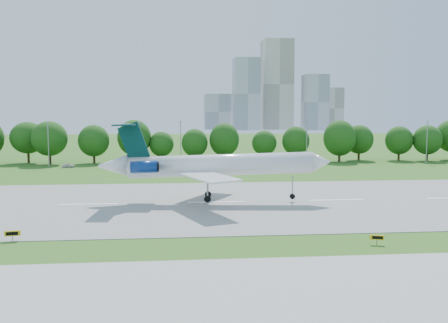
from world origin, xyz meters
TOP-DOWN VIEW (x-y plane):
  - ground at (0.00, 0.00)m, footprint 600.00×600.00m
  - runway at (0.00, 25.00)m, footprint 400.00×45.00m
  - tree_line at (0.00, 92.00)m, footprint 288.40×8.40m
  - light_poles at (-2.50, 82.00)m, footprint 175.90×0.25m
  - skyline at (100.16, 390.61)m, footprint 127.00×52.00m
  - airliner at (18.83, 25.15)m, footprint 37.24×27.07m
  - taxi_sign_left at (-4.54, 2.83)m, footprint 1.70×0.47m
  - taxi_sign_right at (35.43, -2.45)m, footprint 1.51×0.58m
  - service_vehicle_b at (-14.75, 80.65)m, footprint 3.60×2.32m

SIDE VIEW (x-z plane):
  - ground at x=0.00m, z-range 0.00..0.00m
  - runway at x=0.00m, z-range 0.00..0.08m
  - service_vehicle_b at x=-14.75m, z-range 0.00..1.14m
  - taxi_sign_right at x=35.43m, z-range 0.25..1.32m
  - taxi_sign_left at x=-4.54m, z-range 0.28..1.48m
  - airliner at x=18.83m, z-range -0.14..12.46m
  - tree_line at x=0.00m, z-range 0.99..11.39m
  - light_poles at x=-2.50m, z-range 0.24..12.43m
  - skyline at x=100.16m, z-range -9.54..70.46m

